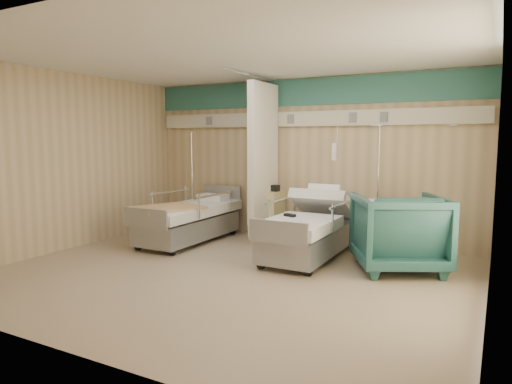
% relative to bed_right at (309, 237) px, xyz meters
% --- Properties ---
extents(ground, '(6.00, 5.00, 0.00)m').
position_rel_bed_right_xyz_m(ground, '(-0.60, -1.30, -0.32)').
color(ground, tan).
rests_on(ground, ground).
extents(room_walls, '(6.04, 5.04, 2.82)m').
position_rel_bed_right_xyz_m(room_walls, '(-0.63, -1.05, 1.55)').
color(room_walls, tan).
rests_on(room_walls, ground).
extents(bed_right, '(1.00, 2.16, 0.63)m').
position_rel_bed_right_xyz_m(bed_right, '(0.00, 0.00, 0.00)').
color(bed_right, silver).
rests_on(bed_right, ground).
extents(bed_left, '(1.00, 2.16, 0.63)m').
position_rel_bed_right_xyz_m(bed_left, '(-2.20, 0.00, 0.00)').
color(bed_left, silver).
rests_on(bed_left, ground).
extents(bedside_cabinet, '(0.50, 0.48, 0.85)m').
position_rel_bed_right_xyz_m(bedside_cabinet, '(-1.15, 0.90, 0.11)').
color(bedside_cabinet, '#CBC07F').
rests_on(bedside_cabinet, ground).
extents(visitor_armchair, '(1.51, 1.52, 1.04)m').
position_rel_bed_right_xyz_m(visitor_armchair, '(1.30, -0.05, 0.20)').
color(visitor_armchair, '#1E4C49').
rests_on(visitor_armchair, ground).
extents(waffle_blanket, '(0.84, 0.80, 0.07)m').
position_rel_bed_right_xyz_m(waffle_blanket, '(1.27, -0.07, 0.76)').
color(waffle_blanket, white).
rests_on(waffle_blanket, visitor_armchair).
extents(iv_stand_right, '(0.35, 0.35, 1.98)m').
position_rel_bed_right_xyz_m(iv_stand_right, '(0.79, 0.88, 0.09)').
color(iv_stand_right, silver).
rests_on(iv_stand_right, ground).
extents(iv_stand_left, '(0.34, 0.34, 1.90)m').
position_rel_bed_right_xyz_m(iv_stand_left, '(-2.68, 0.77, 0.07)').
color(iv_stand_left, silver).
rests_on(iv_stand_left, ground).
extents(call_remote, '(0.20, 0.14, 0.04)m').
position_rel_bed_right_xyz_m(call_remote, '(-0.22, -0.21, 0.34)').
color(call_remote, black).
rests_on(call_remote, bed_right).
extents(tan_blanket, '(1.17, 1.28, 0.04)m').
position_rel_bed_right_xyz_m(tan_blanket, '(-2.28, -0.46, 0.33)').
color(tan_blanket, tan).
rests_on(tan_blanket, bed_left).
extents(toiletry_bag, '(0.21, 0.15, 0.11)m').
position_rel_bed_right_xyz_m(toiletry_bag, '(-1.02, 0.88, 0.59)').
color(toiletry_bag, black).
rests_on(toiletry_bag, bedside_cabinet).
extents(white_cup, '(0.11, 0.11, 0.13)m').
position_rel_bed_right_xyz_m(white_cup, '(-1.33, 1.03, 0.60)').
color(white_cup, white).
rests_on(white_cup, bedside_cabinet).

